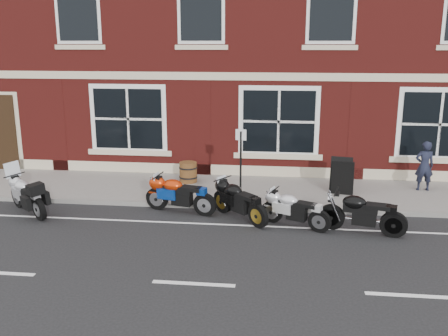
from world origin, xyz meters
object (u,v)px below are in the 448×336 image
Objects in this scene: moto_naked_black at (361,211)px; pedestrian_left at (424,166)px; a_board_sign at (342,176)px; barrel_planter at (188,172)px; parking_sign at (241,161)px; moto_sport_black at (240,200)px; moto_sport_red at (180,193)px; moto_sport_silver at (294,208)px; moto_touring_silver at (28,194)px.

moto_naked_black is 4.17m from pedestrian_left.
barrel_planter is (-4.71, 0.73, -0.21)m from a_board_sign.
moto_sport_black is at bearing -75.17° from parking_sign.
moto_sport_silver is (3.04, -0.73, -0.05)m from moto_sport_red.
a_board_sign reaches higher than moto_sport_red.
parking_sign is at bearing 74.39° from moto_sport_silver.
moto_sport_red reaches higher than moto_sport_silver.
pedestrian_left is at bearing 25.39° from a_board_sign.
moto_sport_black is 6.02m from pedestrian_left.
moto_naked_black is (4.61, -0.96, 0.01)m from moto_sport_red.
pedestrian_left is at bearing -19.62° from moto_naked_black.
pedestrian_left is (5.30, 2.83, 0.34)m from moto_sport_black.
moto_touring_silver is at bearing -154.05° from a_board_sign.
parking_sign is (1.60, 0.54, 0.79)m from moto_sport_red.
moto_naked_black is at bearing -52.42° from moto_touring_silver.
moto_naked_black reaches higher than moto_sport_black.
moto_sport_black is at bearing -86.97° from moto_sport_red.
pedestrian_left is (2.34, 3.43, 0.33)m from moto_naked_black.
parking_sign is (-1.45, 1.27, 0.85)m from moto_sport_silver.
barrel_planter is (-4.85, 3.50, -0.10)m from moto_naked_black.
moto_naked_black is at bearing -76.40° from a_board_sign.
barrel_planter is at bearing 143.97° from parking_sign.
parking_sign is (-2.87, -1.28, 0.68)m from a_board_sign.
parking_sign reaches higher than barrel_planter.
moto_sport_black is 3.03m from moto_naked_black.
moto_touring_silver reaches higher than barrel_planter.
a_board_sign is (4.47, 1.82, 0.12)m from moto_sport_red.
moto_sport_black is (1.65, -0.35, -0.00)m from moto_sport_red.
pedestrian_left reaches higher than moto_sport_silver.
moto_sport_red is 1.18× the size of moto_sport_silver.
moto_touring_silver is 0.77× the size of parking_sign.
parking_sign is at bearing 18.63° from pedestrian_left.
barrel_planter is (-7.19, 0.07, -0.43)m from pedestrian_left.
a_board_sign is at bearing -3.46° from moto_sport_silver.
moto_touring_silver is at bearing 101.72° from moto_naked_black.
moto_touring_silver is 5.78m from parking_sign.
barrel_planter is 2.86m from parking_sign.
moto_sport_red is 4.71m from moto_naked_black.
moto_sport_silver is 5.07m from pedestrian_left.
moto_touring_silver is at bearing -157.88° from parking_sign.
moto_sport_silver is (7.08, -0.22, -0.06)m from moto_touring_silver.
parking_sign is (-5.36, -1.94, 0.45)m from pedestrian_left.
moto_sport_black is at bearing 93.13° from moto_naked_black.
pedestrian_left is 2.58m from a_board_sign.
pedestrian_left is (6.95, 2.48, 0.34)m from moto_sport_red.
moto_sport_red is 0.98× the size of moto_naked_black.
a_board_sign is at bearing 17.65° from moto_naked_black.
parking_sign is at bearing -47.55° from barrel_planter.
moto_sport_silver is 2.93m from a_board_sign.
moto_touring_silver is at bearing 13.98° from pedestrian_left.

